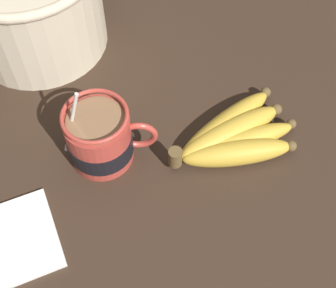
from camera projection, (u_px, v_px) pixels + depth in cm
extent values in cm
cube|color=#332319|center=(133.00, 140.00, 72.36)|extent=(100.90, 100.90, 3.03)
cylinder|color=#B23D33|center=(99.00, 138.00, 65.52)|extent=(9.15, 9.15, 8.49)
cylinder|color=black|center=(100.00, 142.00, 66.27)|extent=(9.35, 9.35, 3.36)
torus|color=#B23D33|center=(138.00, 135.00, 65.15)|extent=(5.50, 0.90, 5.50)
cylinder|color=#846042|center=(95.00, 120.00, 61.89)|extent=(7.95, 7.95, 0.40)
torus|color=#B23D33|center=(94.00, 116.00, 61.06)|extent=(9.15, 9.15, 0.60)
cylinder|color=silver|center=(71.00, 124.00, 62.50)|extent=(4.02, 0.50, 12.74)
ellipsoid|color=silver|center=(91.00, 149.00, 67.79)|extent=(3.00, 2.00, 0.80)
cylinder|color=brown|center=(175.00, 157.00, 65.56)|extent=(2.00, 2.00, 3.00)
ellipsoid|color=gold|center=(237.00, 153.00, 67.01)|extent=(16.31, 5.62, 3.76)
sphere|color=brown|center=(291.00, 146.00, 67.65)|extent=(1.69, 1.69, 1.69)
ellipsoid|color=gold|center=(238.00, 142.00, 68.22)|extent=(17.73, 8.59, 3.41)
sphere|color=brown|center=(292.00, 126.00, 69.81)|extent=(1.54, 1.54, 1.54)
ellipsoid|color=gold|center=(230.00, 132.00, 68.82)|extent=(16.75, 11.63, 4.00)
sphere|color=brown|center=(276.00, 109.00, 71.16)|extent=(1.80, 1.80, 1.80)
ellipsoid|color=gold|center=(225.00, 123.00, 69.96)|extent=(16.20, 14.32, 3.67)
sphere|color=brown|center=(265.00, 92.00, 73.23)|extent=(1.65, 1.65, 1.65)
cylinder|color=beige|center=(32.00, 7.00, 75.84)|extent=(22.92, 22.92, 14.89)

